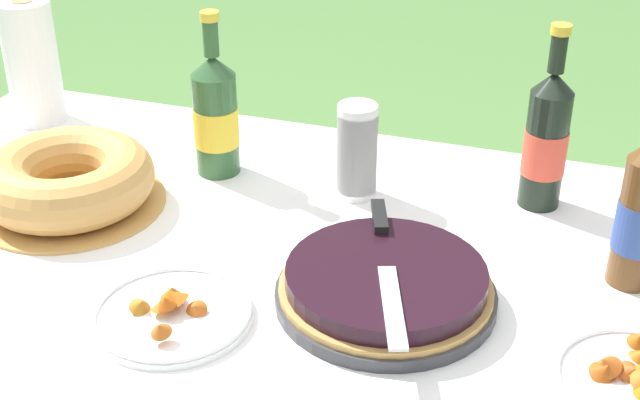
{
  "coord_description": "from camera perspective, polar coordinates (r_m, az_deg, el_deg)",
  "views": [
    {
      "loc": [
        0.46,
        -1.13,
        1.47
      ],
      "look_at": [
        0.06,
        0.09,
        0.75
      ],
      "focal_mm": 50.0,
      "sensor_mm": 36.0,
      "label": 1
    }
  ],
  "objects": [
    {
      "name": "paper_towel_roll",
      "position": [
        1.95,
        -17.96,
        8.37
      ],
      "size": [
        0.11,
        0.11,
        0.26
      ],
      "color": "white",
      "rests_on": "tablecloth"
    },
    {
      "name": "tablecloth",
      "position": [
        1.46,
        -3.23,
        -3.79
      ],
      "size": [
        1.61,
        0.98,
        0.1
      ],
      "color": "white",
      "rests_on": "garden_table"
    },
    {
      "name": "garden_table",
      "position": [
        1.49,
        -3.18,
        -5.44
      ],
      "size": [
        1.6,
        0.97,
        0.68
      ],
      "color": "brown",
      "rests_on": "ground_plane"
    },
    {
      "name": "snack_plate_left",
      "position": [
        1.31,
        -9.45,
        -7.13
      ],
      "size": [
        0.24,
        0.24,
        0.05
      ],
      "color": "white",
      "rests_on": "tablecloth"
    },
    {
      "name": "cup_stack",
      "position": [
        1.58,
        2.38,
        3.15
      ],
      "size": [
        0.07,
        0.07,
        0.18
      ],
      "color": "white",
      "rests_on": "tablecloth"
    },
    {
      "name": "serving_knife",
      "position": [
        1.33,
        4.18,
        -3.55
      ],
      "size": [
        0.15,
        0.36,
        0.01
      ],
      "rotation": [
        0.0,
        0.0,
        5.05
      ],
      "color": "silver",
      "rests_on": "berry_tart"
    },
    {
      "name": "cider_bottle_green",
      "position": [
        1.66,
        -6.7,
        5.41
      ],
      "size": [
        0.08,
        0.08,
        0.31
      ],
      "color": "#2D562D",
      "rests_on": "tablecloth"
    },
    {
      "name": "bundt_cake",
      "position": [
        1.62,
        -15.86,
        1.24
      ],
      "size": [
        0.33,
        0.33,
        0.1
      ],
      "color": "tan",
      "rests_on": "tablecloth"
    },
    {
      "name": "juice_bottle_red",
      "position": [
        1.58,
        14.27,
        3.75
      ],
      "size": [
        0.08,
        0.08,
        0.33
      ],
      "color": "black",
      "rests_on": "tablecloth"
    },
    {
      "name": "berry_tart",
      "position": [
        1.32,
        4.23,
        -5.52
      ],
      "size": [
        0.33,
        0.33,
        0.06
      ],
      "color": "#38383D",
      "rests_on": "tablecloth"
    }
  ]
}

